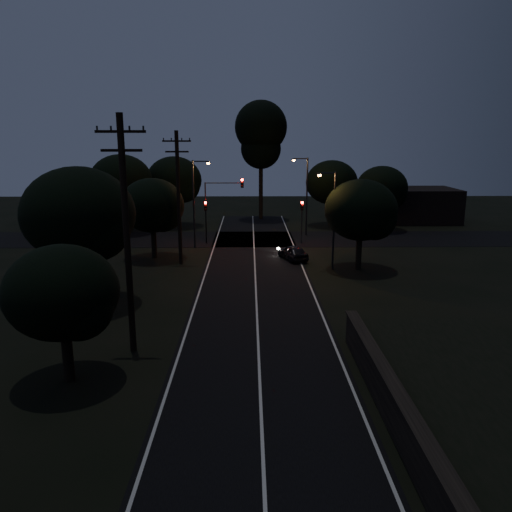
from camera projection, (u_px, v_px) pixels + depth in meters
name	position (u px, v px, depth m)	size (l,w,h in m)	color
road_surface	(255.00, 266.00, 39.70)	(60.00, 70.00, 0.03)	black
utility_pole_mid	(127.00, 233.00, 22.62)	(2.20, 0.30, 11.00)	black
utility_pole_far	(179.00, 196.00, 39.22)	(2.20, 0.30, 10.50)	black
tree_left_b	(65.00, 295.00, 20.04)	(4.57, 4.57, 5.81)	black
tree_left_c	(82.00, 217.00, 29.33)	(6.61, 6.61, 8.35)	black
tree_left_d	(154.00, 207.00, 41.29)	(5.31, 5.31, 6.74)	black
tree_far_nw	(176.00, 181.00, 56.66)	(6.26, 6.26, 7.94)	black
tree_far_w	(123.00, 182.00, 52.64)	(6.51, 6.51, 8.30)	black
tree_far_ne	(334.00, 184.00, 56.95)	(5.93, 5.93, 7.50)	black
tree_far_e	(384.00, 189.00, 54.18)	(5.53, 5.53, 7.01)	black
tree_right_a	(364.00, 212.00, 37.57)	(5.47, 5.47, 6.96)	black
tall_pine	(261.00, 134.00, 60.56)	(6.34, 6.34, 14.42)	black
building_left	(85.00, 205.00, 59.26)	(10.00, 8.00, 4.40)	black
building_right	(417.00, 205.00, 60.78)	(9.00, 7.00, 4.00)	black
signal_left	(206.00, 214.00, 47.62)	(0.28, 0.35, 4.10)	black
signal_right	(302.00, 214.00, 47.74)	(0.28, 0.35, 4.10)	black
signal_mast	(223.00, 198.00, 47.30)	(3.70, 0.35, 6.25)	black
streetlight_a	(196.00, 198.00, 45.26)	(1.66, 0.26, 8.00)	black
streetlight_b	(305.00, 191.00, 51.23)	(1.66, 0.26, 8.00)	black
streetlight_c	(332.00, 214.00, 37.68)	(1.46, 0.26, 7.50)	black
car	(293.00, 252.00, 41.59)	(1.48, 3.69, 1.26)	black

